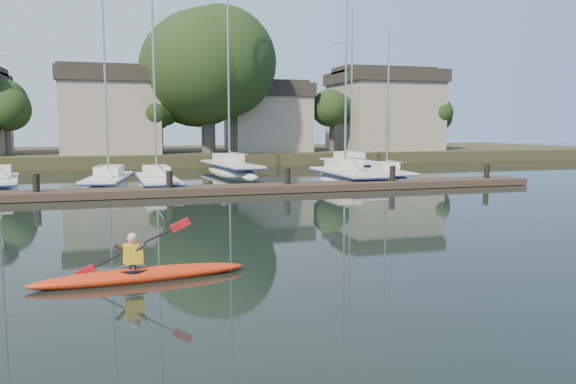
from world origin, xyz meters
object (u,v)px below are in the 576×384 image
object	(u,v)px
sailboat_1	(109,190)
sailboat_7	(352,171)
kayak	(140,272)
sailboat_4	(387,182)
dock	(230,189)
sailboat_2	(157,191)
sailboat_3	(346,185)
sailboat_6	(231,175)

from	to	relation	value
sailboat_1	sailboat_7	xyz separation A→B (m)	(18.24, 8.47, -0.03)
kayak	sailboat_4	bearing A→B (deg)	45.58
dock	sailboat_7	bearing A→B (deg)	47.58
sailboat_1	sailboat_4	bearing A→B (deg)	7.88
sailboat_2	sailboat_3	world-z (taller)	sailboat_2
sailboat_2	dock	bearing A→B (deg)	-50.82
dock	sailboat_6	world-z (taller)	sailboat_6
kayak	sailboat_4	distance (m)	25.53
kayak	sailboat_6	xyz separation A→B (m)	(7.25, 28.12, -0.38)
sailboat_4	sailboat_6	distance (m)	11.86
dock	sailboat_3	size ratio (longest dim) A/B	2.38
sailboat_2	sailboat_4	bearing A→B (deg)	1.25
sailboat_2	sailboat_7	world-z (taller)	sailboat_2
sailboat_1	sailboat_3	size ratio (longest dim) A/B	0.92
sailboat_4	sailboat_7	distance (m)	8.81
kayak	dock	xyz separation A→B (m)	(4.84, 15.30, 0.02)
sailboat_6	kayak	bearing A→B (deg)	-111.32
sailboat_7	sailboat_1	bearing A→B (deg)	-161.72
sailboat_2	sailboat_7	size ratio (longest dim) A/B	1.01
sailboat_1	sailboat_3	bearing A→B (deg)	3.90
kayak	sailboat_7	xyz separation A→B (m)	(17.10, 28.71, -0.39)
sailboat_4	sailboat_7	bearing A→B (deg)	83.57
dock	sailboat_2	bearing A→B (deg)	131.33
kayak	sailboat_2	bearing A→B (deg)	79.65
sailboat_2	sailboat_7	xyz separation A→B (m)	(15.63, 9.58, -0.03)
dock	sailboat_6	xyz separation A→B (m)	(2.41, 12.82, -0.41)
dock	sailboat_7	size ratio (longest dim) A/B	2.40
sailboat_7	dock	bearing A→B (deg)	-139.05
sailboat_6	sailboat_7	world-z (taller)	sailboat_6
kayak	dock	size ratio (longest dim) A/B	0.14
sailboat_6	dock	bearing A→B (deg)	-107.50
kayak	sailboat_3	bearing A→B (deg)	50.44
sailboat_1	sailboat_2	distance (m)	2.83
sailboat_3	sailboat_6	bearing A→B (deg)	120.26
sailboat_3	sailboat_7	distance (m)	10.60
kayak	sailboat_3	xyz separation A→B (m)	(12.67, 19.07, -0.39)
sailboat_4	sailboat_1	bearing A→B (deg)	-179.31
sailboat_2	sailboat_4	xyz separation A→B (m)	(14.41, 0.85, 0.01)
sailboat_1	sailboat_6	xyz separation A→B (m)	(8.39, 7.88, -0.02)
sailboat_3	sailboat_4	world-z (taller)	sailboat_3
kayak	sailboat_6	bearing A→B (deg)	69.59
kayak	sailboat_2	world-z (taller)	sailboat_2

